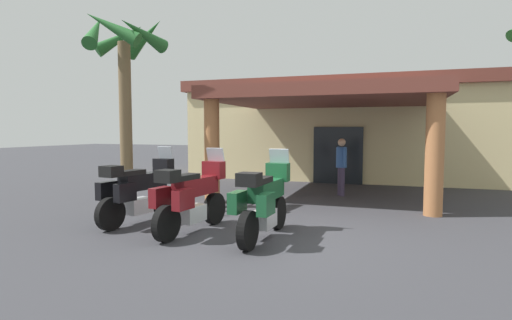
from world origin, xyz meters
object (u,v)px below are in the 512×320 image
motorcycle_maroon (192,197)px  pedestrian (341,163)px  motel_building (347,129)px  palm_tree_roadside (124,62)px  motorcycle_black (138,191)px  motorcycle_green (264,201)px

motorcycle_maroon → pedestrian: pedestrian is taller
motel_building → pedestrian: 5.85m
motorcycle_maroon → palm_tree_roadside: bearing=66.4°
motel_building → palm_tree_roadside: 10.55m
motorcycle_black → motorcycle_maroon: 1.49m
motel_building → motorcycle_maroon: motel_building is taller
palm_tree_roadside → motorcycle_maroon: bearing=-30.7°
motorcycle_black → motorcycle_green: 2.93m
motorcycle_black → motorcycle_maroon: bearing=-93.0°
motel_building → motorcycle_green: motel_building is taller
pedestrian → motel_building: bearing=64.2°
motorcycle_black → palm_tree_roadside: size_ratio=0.44×
motorcycle_black → palm_tree_roadside: bearing=54.4°
motel_building → palm_tree_roadside: palm_tree_roadside is taller
motorcycle_black → pedestrian: bearing=-25.3°
motorcycle_maroon → pedestrian: 5.82m
motorcycle_black → pedestrian: size_ratio=1.27×
pedestrian → motorcycle_black: bearing=-156.5°
motorcycle_maroon → motorcycle_green: 1.46m
motel_building → pedestrian: size_ratio=7.55×
motorcycle_maroon → palm_tree_roadside: 4.38m
motel_building → motorcycle_maroon: size_ratio=5.91×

